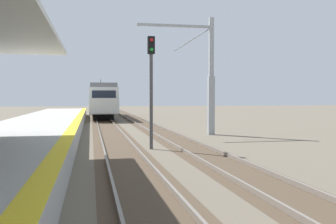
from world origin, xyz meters
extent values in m
cube|color=yellow|center=(-0.25, 16.00, 0.90)|extent=(0.50, 80.00, 0.01)
cube|color=#4C3D2D|center=(1.90, 20.00, 0.00)|extent=(2.34, 120.00, 0.01)
cube|color=slate|center=(1.18, 20.00, 0.08)|extent=(0.08, 120.00, 0.15)
cube|color=slate|center=(2.62, 20.00, 0.08)|extent=(0.08, 120.00, 0.15)
cube|color=#4C3D2D|center=(5.30, 20.00, 0.00)|extent=(2.34, 120.00, 0.01)
cube|color=slate|center=(4.58, 20.00, 0.08)|extent=(0.08, 120.00, 0.15)
cube|color=slate|center=(6.02, 20.00, 0.08)|extent=(0.08, 120.00, 0.15)
cube|color=silver|center=(1.90, 49.59, 2.07)|extent=(2.90, 18.00, 2.70)
cube|color=slate|center=(1.90, 49.59, 3.64)|extent=(2.67, 18.00, 0.44)
cube|color=black|center=(1.90, 40.57, 2.48)|extent=(2.32, 0.06, 1.21)
cube|color=silver|center=(1.90, 39.79, 1.60)|extent=(2.78, 1.60, 1.49)
cube|color=black|center=(3.36, 49.59, 2.48)|extent=(0.04, 15.84, 0.86)
cylinder|color=#333333|center=(1.90, 53.19, 4.31)|extent=(0.06, 0.06, 0.90)
cube|color=black|center=(1.90, 43.74, 0.36)|extent=(2.17, 2.20, 0.72)
cube|color=black|center=(1.90, 55.44, 0.36)|extent=(2.17, 2.20, 0.72)
cylinder|color=#4C4C4C|center=(3.37, 19.70, 2.20)|extent=(0.16, 0.16, 4.40)
cube|color=black|center=(3.37, 19.70, 4.80)|extent=(0.32, 0.24, 0.80)
sphere|color=red|center=(3.37, 19.56, 5.02)|extent=(0.16, 0.16, 0.16)
sphere|color=green|center=(3.37, 19.56, 4.58)|extent=(0.16, 0.16, 0.16)
cube|color=#9EA3A8|center=(8.23, 25.95, 1.88)|extent=(0.40, 0.40, 3.75)
cube|color=#9EA3A8|center=(8.23, 25.95, 5.62)|extent=(0.28, 0.28, 3.75)
cube|color=#9EA3A8|center=(5.83, 25.95, 6.90)|extent=(4.80, 0.16, 0.16)
cylinder|color=#9EA3A8|center=(7.03, 25.95, 6.10)|extent=(2.47, 0.07, 1.60)
camera|label=1|loc=(0.63, 1.94, 2.40)|focal=41.59mm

